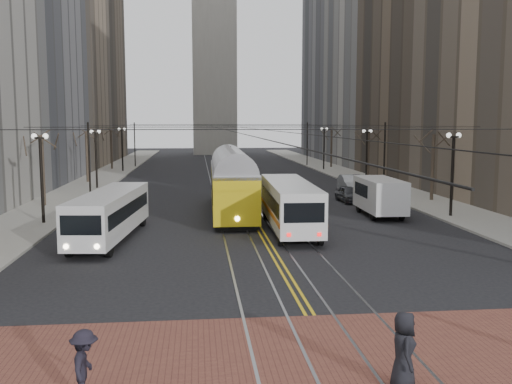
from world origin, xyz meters
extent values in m
plane|color=black|center=(0.00, 0.00, 0.00)|extent=(260.00, 260.00, 0.00)
cube|color=gray|center=(-15.00, 45.00, 0.07)|extent=(5.00, 140.00, 0.15)
cube|color=gray|center=(15.00, 45.00, 0.07)|extent=(5.00, 140.00, 0.15)
cube|color=brown|center=(0.00, -4.00, 0.01)|extent=(25.00, 6.00, 0.01)
cube|color=gray|center=(0.00, 45.00, 0.00)|extent=(4.80, 130.00, 0.02)
cube|color=gold|center=(0.00, 45.00, 0.01)|extent=(0.42, 130.00, 0.01)
cube|color=brown|center=(-25.50, 86.00, 20.00)|extent=(16.00, 20.00, 40.00)
cube|color=brown|center=(25.50, 46.00, 17.00)|extent=(16.00, 20.00, 34.00)
cube|color=slate|center=(25.50, 86.00, 20.00)|extent=(16.00, 20.00, 40.00)
cube|color=#B2AFA5|center=(0.00, 102.00, 28.00)|extent=(9.00, 9.00, 56.00)
cylinder|color=black|center=(-13.70, 18.00, 2.80)|extent=(0.20, 0.20, 5.60)
cylinder|color=black|center=(-13.70, 38.00, 2.80)|extent=(0.20, 0.20, 5.60)
cylinder|color=black|center=(-13.70, 58.00, 2.80)|extent=(0.20, 0.20, 5.60)
cylinder|color=black|center=(13.70, 18.00, 2.80)|extent=(0.20, 0.20, 5.60)
cylinder|color=black|center=(13.70, 38.00, 2.80)|extent=(0.20, 0.20, 5.60)
cylinder|color=black|center=(13.70, 58.00, 2.80)|extent=(0.20, 0.20, 5.60)
cylinder|color=#382D23|center=(-15.70, 26.00, 2.80)|extent=(0.28, 0.28, 5.60)
cylinder|color=#382D23|center=(-15.70, 44.00, 2.80)|extent=(0.28, 0.28, 5.60)
cylinder|color=#382D23|center=(-15.70, 62.00, 2.80)|extent=(0.28, 0.28, 5.60)
cylinder|color=#382D23|center=(15.70, 26.00, 2.80)|extent=(0.28, 0.28, 5.60)
cylinder|color=#382D23|center=(15.70, 44.00, 2.80)|extent=(0.28, 0.28, 5.60)
cylinder|color=#382D23|center=(15.70, 62.00, 2.80)|extent=(0.28, 0.28, 5.60)
cylinder|color=black|center=(-1.50, 45.00, 6.00)|extent=(0.03, 120.00, 0.03)
cylinder|color=black|center=(1.50, 45.00, 6.00)|extent=(0.03, 120.00, 0.03)
cylinder|color=black|center=(-12.90, 30.00, 3.30)|extent=(0.16, 0.16, 6.60)
cylinder|color=black|center=(-12.90, 66.00, 3.30)|extent=(0.16, 0.16, 6.60)
cylinder|color=black|center=(12.90, 30.00, 3.30)|extent=(0.16, 0.16, 6.60)
cylinder|color=black|center=(12.90, 66.00, 3.30)|extent=(0.16, 0.16, 6.60)
cube|color=silver|center=(-8.67, 12.72, 1.35)|extent=(3.33, 11.00, 2.71)
cube|color=gold|center=(-1.31, 21.47, 1.81)|extent=(3.14, 15.43, 3.63)
cube|color=silver|center=(1.80, 14.53, 1.48)|extent=(2.79, 11.40, 2.96)
cube|color=silver|center=(8.98, 19.13, 1.32)|extent=(2.41, 6.02, 2.64)
imported|color=#393B40|center=(8.74, 26.39, 0.67)|extent=(1.75, 3.98, 1.33)
imported|color=#94979A|center=(10.50, 32.05, 0.86)|extent=(2.07, 5.28, 1.71)
imported|color=black|center=(1.22, -6.50, 0.99)|extent=(0.77, 1.04, 1.95)
imported|color=black|center=(-6.45, -6.50, 0.91)|extent=(0.70, 1.18, 1.79)
camera|label=1|loc=(-3.78, -19.49, 6.55)|focal=40.00mm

